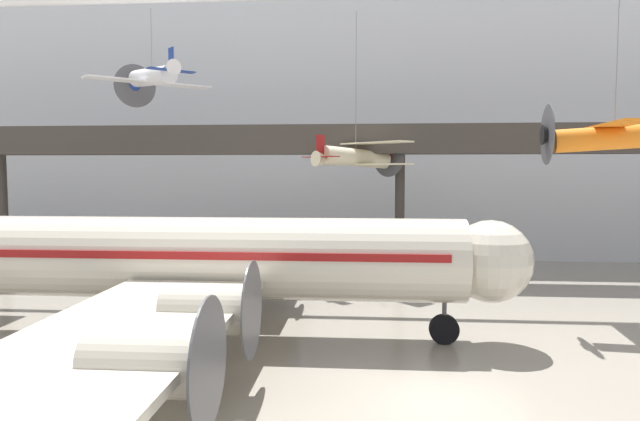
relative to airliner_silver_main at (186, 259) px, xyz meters
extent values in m
plane|color=gray|center=(10.43, -6.06, -3.63)|extent=(260.00, 260.00, 0.00)
cube|color=silver|center=(10.43, 25.11, 7.76)|extent=(140.00, 3.00, 22.77)
cube|color=#38332D|center=(10.43, 15.65, 5.54)|extent=(110.00, 3.20, 0.90)
cube|color=#38332D|center=(10.43, 14.11, 6.54)|extent=(110.00, 0.12, 1.10)
cylinder|color=#38332D|center=(-19.82, 16.61, 0.73)|extent=(0.70, 0.70, 8.72)
cylinder|color=#38332D|center=(10.43, 16.61, 0.73)|extent=(0.70, 0.70, 8.72)
cylinder|color=beige|center=(0.13, 0.00, 0.06)|extent=(24.53, 3.80, 3.65)
sphere|color=beige|center=(13.46, 0.09, 0.06)|extent=(3.57, 3.57, 3.57)
cube|color=maroon|center=(0.13, 0.00, 0.42)|extent=(22.82, 3.86, 0.33)
cube|color=beige|center=(0.92, 9.66, -0.76)|extent=(5.80, 15.71, 0.28)
cube|color=beige|center=(1.04, -9.65, -0.76)|extent=(5.80, 15.71, 0.28)
cylinder|color=beige|center=(2.65, 6.23, -0.71)|extent=(2.86, 1.77, 1.75)
cylinder|color=#4C4C51|center=(4.22, 6.24, -0.71)|extent=(0.08, 3.33, 3.33)
cylinder|color=beige|center=(2.62, 11.56, -0.71)|extent=(2.86, 1.77, 1.75)
cylinder|color=#4C4C51|center=(4.18, 11.57, -0.71)|extent=(0.08, 3.33, 3.33)
cylinder|color=beige|center=(2.73, -6.19, -0.71)|extent=(2.86, 1.77, 1.75)
cylinder|color=#4C4C51|center=(4.30, -6.18, -0.71)|extent=(0.08, 3.33, 3.33)
cylinder|color=beige|center=(2.76, -11.52, -0.71)|extent=(2.86, 1.77, 1.75)
cylinder|color=#4C4C51|center=(4.33, -11.51, -0.71)|extent=(0.08, 3.33, 3.33)
cylinder|color=#4C4C51|center=(11.52, 0.07, -2.37)|extent=(0.20, 0.20, 1.21)
cylinder|color=black|center=(11.52, 0.07, -2.98)|extent=(1.30, 0.39, 1.30)
cylinder|color=#4C4C51|center=(0.39, 2.92, -2.37)|extent=(0.20, 0.20, 1.21)
cylinder|color=black|center=(0.39, 2.92, -2.98)|extent=(1.30, 0.39, 1.30)
cylinder|color=#4C4C51|center=(0.43, -2.91, -2.37)|extent=(0.20, 0.20, 1.21)
cylinder|color=black|center=(0.43, -2.91, -2.98)|extent=(1.30, 0.39, 1.30)
cylinder|color=silver|center=(-6.09, 12.18, 10.12)|extent=(4.70, 4.92, 1.58)
cone|color=navy|center=(-8.09, 14.32, 9.89)|extent=(1.39, 1.39, 1.04)
cylinder|color=#4C4C51|center=(-8.23, 14.47, 9.88)|extent=(2.23, 2.08, 3.01)
cone|color=silver|center=(-4.24, 10.19, 10.33)|extent=(1.79, 1.82, 1.10)
cube|color=silver|center=(-6.32, 12.43, 9.77)|extent=(7.10, 6.75, 0.10)
cube|color=navy|center=(-4.00, 9.94, 10.81)|extent=(0.51, 0.54, 1.39)
cube|color=navy|center=(-4.00, 9.94, 10.12)|extent=(2.66, 2.55, 0.06)
cylinder|color=slate|center=(-6.09, 12.18, 12.62)|extent=(0.04, 0.04, 3.86)
cylinder|color=beige|center=(7.31, 13.44, 4.81)|extent=(4.84, 4.79, 1.48)
cone|color=maroon|center=(9.40, 15.50, 4.98)|extent=(1.39, 1.39, 1.04)
cylinder|color=#4C4C51|center=(9.54, 15.64, 4.99)|extent=(2.14, 2.17, 3.01)
cone|color=beige|center=(5.37, 11.53, 4.66)|extent=(1.80, 1.79, 1.07)
cube|color=beige|center=(7.55, 13.68, 5.74)|extent=(6.91, 6.98, 0.10)
cube|color=beige|center=(7.55, 13.68, 4.35)|extent=(6.91, 6.98, 0.10)
cube|color=maroon|center=(5.12, 11.29, 5.51)|extent=(0.53, 0.52, 1.39)
cube|color=maroon|center=(5.12, 11.29, 4.81)|extent=(2.60, 2.63, 0.06)
cylinder|color=slate|center=(7.31, 13.44, 9.87)|extent=(0.04, 0.04, 8.96)
cylinder|color=orange|center=(19.76, 3.41, 5.51)|extent=(5.51, 1.52, 1.42)
cone|color=black|center=(16.95, 3.62, 5.67)|extent=(0.97, 1.07, 1.01)
cylinder|color=#4C4C51|center=(16.75, 3.63, 5.68)|extent=(0.26, 2.90, 2.90)
cube|color=orange|center=(19.44, 3.43, 6.04)|extent=(1.92, 8.22, 0.10)
cylinder|color=slate|center=(19.76, 3.41, 10.23)|extent=(0.04, 0.04, 8.32)
camera|label=1|loc=(8.20, -24.81, 4.01)|focal=32.00mm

